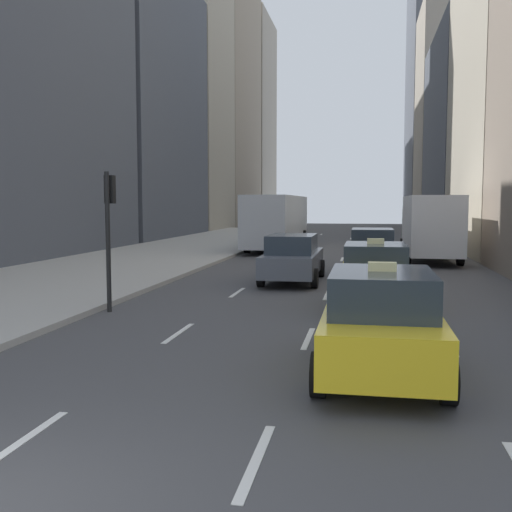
# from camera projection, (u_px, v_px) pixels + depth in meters

# --- Properties ---
(sidewalk_left) EXTENTS (8.00, 66.00, 0.15)m
(sidewalk_left) POSITION_uv_depth(u_px,v_px,m) (166.00, 253.00, 32.72)
(sidewalk_left) COLOR #ADAAA3
(sidewalk_left) RESTS_ON ground
(lane_markings) EXTENTS (5.72, 56.00, 0.01)m
(lane_markings) POSITION_uv_depth(u_px,v_px,m) (340.00, 265.00, 27.09)
(lane_markings) COLOR white
(lane_markings) RESTS_ON ground
(building_row_left) EXTENTS (6.00, 95.61, 37.45)m
(building_row_left) POSITION_uv_depth(u_px,v_px,m) (176.00, 77.00, 56.09)
(building_row_left) COLOR #4C515B
(building_row_left) RESTS_ON ground
(building_row_right) EXTENTS (6.00, 86.16, 31.45)m
(building_row_right) POSITION_uv_depth(u_px,v_px,m) (485.00, 50.00, 42.92)
(building_row_right) COLOR slate
(building_row_right) RESTS_ON ground
(taxi_lead) EXTENTS (2.02, 4.40, 1.87)m
(taxi_lead) POSITION_uv_depth(u_px,v_px,m) (375.00, 275.00, 16.06)
(taxi_lead) COLOR yellow
(taxi_lead) RESTS_ON ground
(taxi_second) EXTENTS (2.02, 4.40, 1.87)m
(taxi_second) POSITION_uv_depth(u_px,v_px,m) (381.00, 322.00, 9.67)
(taxi_second) COLOR yellow
(taxi_second) RESTS_ON ground
(sedan_black_near) EXTENTS (2.02, 5.00, 1.70)m
(sedan_black_near) POSITION_uv_depth(u_px,v_px,m) (293.00, 258.00, 21.28)
(sedan_black_near) COLOR #565B66
(sedan_black_near) RESTS_ON ground
(sedan_silver_behind) EXTENTS (2.02, 4.42, 1.81)m
(sedan_silver_behind) POSITION_uv_depth(u_px,v_px,m) (372.00, 251.00, 23.75)
(sedan_silver_behind) COLOR black
(sedan_silver_behind) RESTS_ON ground
(city_bus) EXTENTS (2.80, 11.61, 3.25)m
(city_bus) POSITION_uv_depth(u_px,v_px,m) (277.00, 220.00, 36.73)
(city_bus) COLOR #B7BCC1
(city_bus) RESTS_ON ground
(box_truck) EXTENTS (2.58, 8.40, 3.15)m
(box_truck) POSITION_uv_depth(u_px,v_px,m) (430.00, 226.00, 29.09)
(box_truck) COLOR silver
(box_truck) RESTS_ON ground
(traffic_light_pole) EXTENTS (0.24, 0.42, 3.60)m
(traffic_light_pole) POSITION_uv_depth(u_px,v_px,m) (109.00, 218.00, 15.34)
(traffic_light_pole) COLOR black
(traffic_light_pole) RESTS_ON ground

